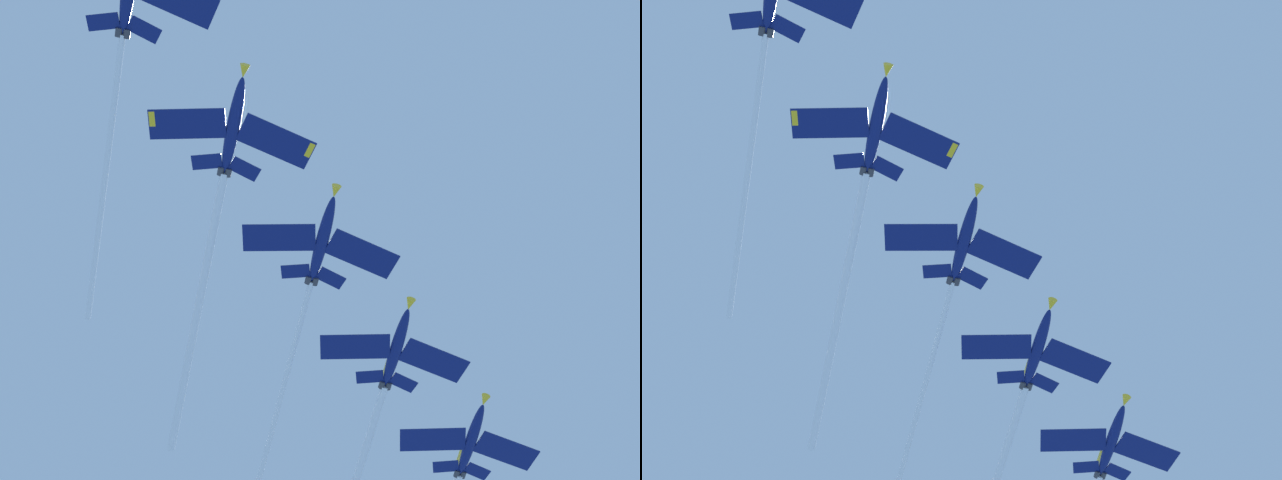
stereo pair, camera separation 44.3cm
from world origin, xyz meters
TOP-DOWN VIEW (x-y plane):
  - jet_lead at (1.64, 0.87)m, footprint 32.47×42.18m
  - jet_second at (-20.79, -7.89)m, footprint 34.13×45.65m
  - jet_third at (-36.11, -7.02)m, footprint 33.35×45.69m
  - jet_fourth at (-55.12, -12.99)m, footprint 32.08×42.75m

SIDE VIEW (x-z plane):
  - jet_fourth at x=-55.12m, z-range 93.73..102.46m
  - jet_third at x=-36.11m, z-range 97.20..106.39m
  - jet_second at x=-20.79m, z-range 97.39..108.01m
  - jet_lead at x=1.64m, z-range 101.22..110.40m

